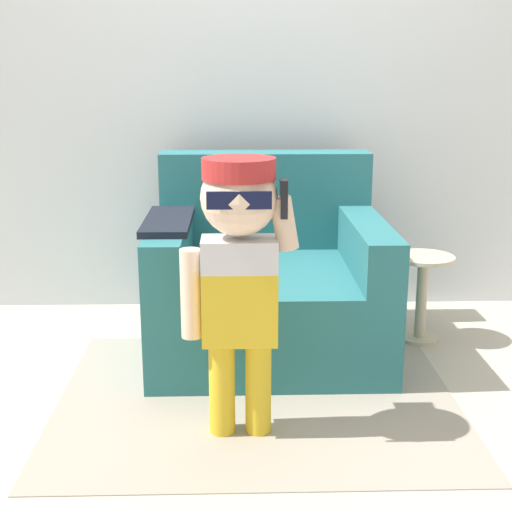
{
  "coord_description": "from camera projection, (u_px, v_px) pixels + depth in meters",
  "views": [
    {
      "loc": [
        -0.09,
        -3.12,
        1.31
      ],
      "look_at": [
        -0.01,
        -0.32,
        0.57
      ],
      "focal_mm": 50.0,
      "sensor_mm": 36.0,
      "label": 1
    }
  ],
  "objects": [
    {
      "name": "ground_plane",
      "position": [
        257.0,
        355.0,
        3.36
      ],
      "size": [
        10.0,
        10.0,
        0.0
      ],
      "primitive_type": "plane",
      "color": "#BCB29E"
    },
    {
      "name": "armchair",
      "position": [
        267.0,
        282.0,
        3.41
      ],
      "size": [
        1.09,
        1.04,
        0.9
      ],
      "color": "#286B70",
      "rests_on": "ground_plane"
    },
    {
      "name": "side_table",
      "position": [
        422.0,
        289.0,
        3.48
      ],
      "size": [
        0.29,
        0.29,
        0.43
      ],
      "color": "beige",
      "rests_on": "ground_plane"
    },
    {
      "name": "wall_back",
      "position": [
        253.0,
        70.0,
        3.79
      ],
      "size": [
        10.0,
        0.05,
        2.6
      ],
      "color": "silver",
      "rests_on": "ground_plane"
    },
    {
      "name": "rug",
      "position": [
        257.0,
        397.0,
        2.92
      ],
      "size": [
        1.61,
        1.35,
        0.01
      ],
      "color": "#9E9384",
      "rests_on": "ground_plane"
    },
    {
      "name": "person_child",
      "position": [
        239.0,
        255.0,
        2.48
      ],
      "size": [
        0.42,
        0.31,
        1.02
      ],
      "color": "gold",
      "rests_on": "ground_plane"
    }
  ]
}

